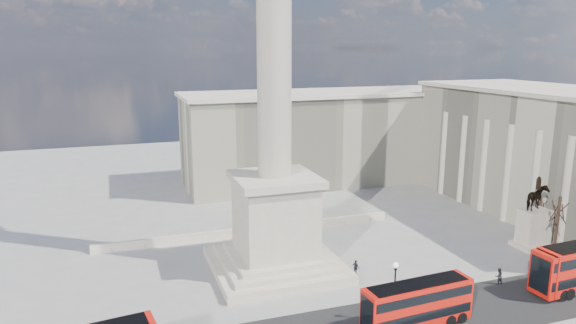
# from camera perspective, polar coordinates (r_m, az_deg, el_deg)

# --- Properties ---
(ground) EXTENTS (180.00, 180.00, 0.00)m
(ground) POSITION_cam_1_polar(r_m,az_deg,el_deg) (54.99, 0.19, -13.69)
(ground) COLOR gray
(ground) RESTS_ON ground
(nelsons_column) EXTENTS (14.00, 14.00, 49.85)m
(nelsons_column) POSITION_cam_1_polar(r_m,az_deg,el_deg) (55.27, -1.49, 0.64)
(nelsons_column) COLOR beige
(nelsons_column) RESTS_ON ground
(balustrade_wall) EXTENTS (40.00, 0.60, 1.10)m
(balustrade_wall) POSITION_cam_1_polar(r_m,az_deg,el_deg) (68.89, -4.18, -7.67)
(balustrade_wall) COLOR beige
(balustrade_wall) RESTS_ON ground
(building_east) EXTENTS (19.00, 46.00, 18.60)m
(building_east) POSITION_cam_1_polar(r_m,az_deg,el_deg) (84.62, 27.87, 0.87)
(building_east) COLOR #B9B497
(building_east) RESTS_ON ground
(building_northeast) EXTENTS (51.00, 17.00, 16.60)m
(building_northeast) POSITION_cam_1_polar(r_m,az_deg,el_deg) (95.20, 3.75, 2.85)
(building_northeast) COLOR #B9B497
(building_northeast) RESTS_ON ground
(red_bus_b) EXTENTS (10.46, 3.03, 4.19)m
(red_bus_b) POSITION_cam_1_polar(r_m,az_deg,el_deg) (48.47, 14.23, -15.01)
(red_bus_b) COLOR red
(red_bus_b) RESTS_ON ground
(victorian_lamp) EXTENTS (0.50, 0.50, 5.89)m
(victorian_lamp) POSITION_cam_1_polar(r_m,az_deg,el_deg) (47.88, 11.77, -13.54)
(victorian_lamp) COLOR black
(victorian_lamp) RESTS_ON ground
(equestrian_statue) EXTENTS (4.42, 3.32, 9.09)m
(equestrian_statue) POSITION_cam_1_polar(r_m,az_deg,el_deg) (70.81, 25.69, -6.09)
(equestrian_statue) COLOR beige
(equestrian_statue) RESTS_ON ground
(bare_tree_near) EXTENTS (1.96, 1.96, 8.59)m
(bare_tree_near) POSITION_cam_1_polar(r_m,az_deg,el_deg) (65.03, 27.89, -4.61)
(bare_tree_near) COLOR #332319
(bare_tree_near) RESTS_ON ground
(bare_tree_mid) EXTENTS (1.63, 1.63, 6.19)m
(bare_tree_mid) POSITION_cam_1_polar(r_m,az_deg,el_deg) (72.82, 26.28, -4.27)
(bare_tree_mid) COLOR #332319
(bare_tree_mid) RESTS_ON ground
(bare_tree_far) EXTENTS (1.81, 1.81, 7.37)m
(bare_tree_far) POSITION_cam_1_polar(r_m,az_deg,el_deg) (84.87, 24.08, -1.16)
(bare_tree_far) COLOR #332319
(bare_tree_far) RESTS_ON ground
(pedestrian_walking) EXTENTS (0.61, 0.46, 1.51)m
(pedestrian_walking) POSITION_cam_1_polar(r_m,az_deg,el_deg) (57.24, 18.22, -12.42)
(pedestrian_walking) COLOR black
(pedestrian_walking) RESTS_ON ground
(pedestrian_standing) EXTENTS (0.89, 0.69, 1.82)m
(pedestrian_standing) POSITION_cam_1_polar(r_m,az_deg,el_deg) (59.42, 22.36, -11.65)
(pedestrian_standing) COLOR black
(pedestrian_standing) RESTS_ON ground
(pedestrian_crossing) EXTENTS (0.78, 1.07, 1.69)m
(pedestrian_crossing) POSITION_cam_1_polar(r_m,az_deg,el_deg) (57.76, 7.54, -11.54)
(pedestrian_crossing) COLOR black
(pedestrian_crossing) RESTS_ON ground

